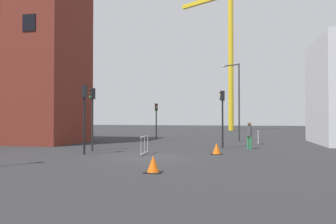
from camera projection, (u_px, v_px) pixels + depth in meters
ground at (147, 157)px, 17.85m from camera, size 160.00×160.00×0.00m
brick_building at (20, 64)px, 28.45m from camera, size 10.63×6.52×13.68m
construction_crane at (229, 39)px, 57.26m from camera, size 15.10×9.17×24.63m
streetlamp_tall at (237, 95)px, 30.58m from camera, size 1.73×0.87×7.26m
traffic_light_near at (156, 115)px, 31.50m from camera, size 0.33×0.39×3.54m
traffic_light_verge at (84, 108)px, 19.10m from camera, size 0.27×0.38×4.03m
traffic_light_island at (92, 109)px, 21.05m from camera, size 0.36×0.38×4.06m
traffic_light_median at (222, 110)px, 23.17m from camera, size 0.39×0.29×4.07m
pedestrian_walking at (249, 133)px, 22.39m from camera, size 0.34×0.34×1.84m
safety_barrier_left_run at (145, 145)px, 18.85m from camera, size 0.17×1.85×1.08m
safety_barrier_rear at (258, 137)px, 26.89m from camera, size 0.12×2.12×1.08m
traffic_cone_on_verge at (217, 149)px, 19.11m from camera, size 0.67×0.67×0.68m
traffic_cone_by_barrier at (153, 165)px, 12.63m from camera, size 0.66×0.66×0.67m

